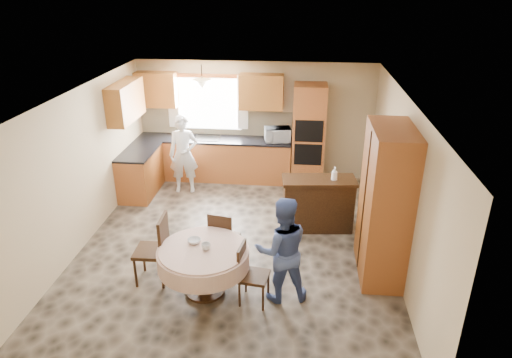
{
  "coord_description": "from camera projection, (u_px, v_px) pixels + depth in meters",
  "views": [
    {
      "loc": [
        0.98,
        -6.36,
        4.08
      ],
      "look_at": [
        0.3,
        0.3,
        1.09
      ],
      "focal_mm": 32.0,
      "sensor_mm": 36.0,
      "label": 1
    }
  ],
  "objects": [
    {
      "name": "base_cab_back",
      "position": [
        215.0,
        159.0,
        9.89
      ],
      "size": [
        3.3,
        0.6,
        0.88
      ],
      "primitive_type": "cube",
      "color": "#CB6C36",
      "rests_on": "floor"
    },
    {
      "name": "oven_lower",
      "position": [
        308.0,
        155.0,
        9.28
      ],
      "size": [
        0.56,
        0.01,
        0.45
      ],
      "primitive_type": "cube",
      "color": "black",
      "rests_on": "oven_tower"
    },
    {
      "name": "wall_back",
      "position": [
        255.0,
        120.0,
        9.75
      ],
      "size": [
        5.0,
        0.02,
        2.5
      ],
      "primitive_type": "cube",
      "color": "tan",
      "rests_on": "floor"
    },
    {
      "name": "bowl_table",
      "position": [
        194.0,
        241.0,
        6.27
      ],
      "size": [
        0.24,
        0.24,
        0.06
      ],
      "primitive_type": "imported",
      "rotation": [
        0.0,
        0.0,
        -0.37
      ],
      "color": "#B2B2B2",
      "rests_on": "dining_table"
    },
    {
      "name": "person_sink",
      "position": [
        184.0,
        154.0,
        9.16
      ],
      "size": [
        0.63,
        0.46,
        1.6
      ],
      "primitive_type": "imported",
      "rotation": [
        0.0,
        0.0,
        0.14
      ],
      "color": "silver",
      "rests_on": "floor"
    },
    {
      "name": "bottle_sideboard",
      "position": [
        334.0,
        175.0,
        7.64
      ],
      "size": [
        0.13,
        0.13,
        0.28
      ],
      "primitive_type": "imported",
      "rotation": [
        0.0,
        0.0,
        0.19
      ],
      "color": "silver",
      "rests_on": "sideboard"
    },
    {
      "name": "floor",
      "position": [
        236.0,
        246.0,
        7.53
      ],
      "size": [
        5.0,
        6.0,
        0.01
      ],
      "primitive_type": "cube",
      "color": "#6B5C4B",
      "rests_on": "ground"
    },
    {
      "name": "wall_cab_right",
      "position": [
        261.0,
        92.0,
        9.32
      ],
      "size": [
        0.9,
        0.33,
        0.72
      ],
      "primitive_type": "cube",
      "color": "#C17130",
      "rests_on": "wall_back"
    },
    {
      "name": "person_dining",
      "position": [
        282.0,
        250.0,
        6.04
      ],
      "size": [
        0.85,
        0.72,
        1.51
      ],
      "primitive_type": "imported",
      "rotation": [
        0.0,
        0.0,
        3.37
      ],
      "color": "#3E4F87",
      "rests_on": "floor"
    },
    {
      "name": "chair_back",
      "position": [
        223.0,
        236.0,
        6.86
      ],
      "size": [
        0.46,
        0.46,
        0.91
      ],
      "rotation": [
        0.0,
        0.0,
        2.94
      ],
      "color": "#39210F",
      "rests_on": "floor"
    },
    {
      "name": "oven_upper",
      "position": [
        309.0,
        131.0,
        9.08
      ],
      "size": [
        0.56,
        0.01,
        0.45
      ],
      "primitive_type": "cube",
      "color": "black",
      "rests_on": "oven_tower"
    },
    {
      "name": "framed_picture",
      "position": [
        391.0,
        142.0,
        7.5
      ],
      "size": [
        0.06,
        0.54,
        0.45
      ],
      "color": "gold",
      "rests_on": "wall_right"
    },
    {
      "name": "ceiling",
      "position": [
        233.0,
        97.0,
        6.52
      ],
      "size": [
        5.0,
        6.0,
        0.01
      ],
      "primitive_type": "cube",
      "color": "white",
      "rests_on": "wall_back"
    },
    {
      "name": "wall_cab_left",
      "position": [
        157.0,
        89.0,
        9.52
      ],
      "size": [
        0.85,
        0.33,
        0.72
      ],
      "primitive_type": "cube",
      "color": "#C17130",
      "rests_on": "wall_back"
    },
    {
      "name": "wall_left",
      "position": [
        79.0,
        170.0,
        7.26
      ],
      "size": [
        0.02,
        6.0,
        2.5
      ],
      "primitive_type": "cube",
      "color": "tan",
      "rests_on": "floor"
    },
    {
      "name": "cup_table",
      "position": [
        206.0,
        246.0,
        6.11
      ],
      "size": [
        0.13,
        0.13,
        0.1
      ],
      "primitive_type": "imported",
      "rotation": [
        0.0,
        0.0,
        0.08
      ],
      "color": "#B2B2B2",
      "rests_on": "dining_table"
    },
    {
      "name": "space_heater",
      "position": [
        372.0,
        235.0,
        7.38
      ],
      "size": [
        0.42,
        0.36,
        0.49
      ],
      "primitive_type": "cube",
      "rotation": [
        0.0,
        0.0,
        0.35
      ],
      "color": "black",
      "rests_on": "floor"
    },
    {
      "name": "curtain_left",
      "position": [
        173.0,
        101.0,
        9.69
      ],
      "size": [
        0.22,
        0.02,
        1.15
      ],
      "primitive_type": "cube",
      "color": "white",
      "rests_on": "wall_back"
    },
    {
      "name": "counter_left",
      "position": [
        138.0,
        152.0,
        9.01
      ],
      "size": [
        0.64,
        1.2,
        0.04
      ],
      "primitive_type": "cube",
      "color": "black",
      "rests_on": "base_cab_left"
    },
    {
      "name": "wall_cab_side",
      "position": [
        126.0,
        101.0,
        8.61
      ],
      "size": [
        0.33,
        1.2,
        0.72
      ],
      "primitive_type": "cube",
      "color": "#C17130",
      "rests_on": "wall_left"
    },
    {
      "name": "bowl_sideboard",
      "position": [
        302.0,
        180.0,
        7.73
      ],
      "size": [
        0.21,
        0.21,
        0.05
      ],
      "primitive_type": "imported",
      "rotation": [
        0.0,
        0.0,
        -0.02
      ],
      "color": "#B2B2B2",
      "rests_on": "sideboard"
    },
    {
      "name": "pendant",
      "position": [
        202.0,
        84.0,
        9.03
      ],
      "size": [
        0.36,
        0.36,
        0.18
      ],
      "primitive_type": "cone",
      "rotation": [
        3.14,
        0.0,
        0.0
      ],
      "color": "beige",
      "rests_on": "ceiling"
    },
    {
      "name": "wall_right",
      "position": [
        401.0,
        183.0,
        6.79
      ],
      "size": [
        0.02,
        6.0,
        2.5
      ],
      "primitive_type": "cube",
      "color": "tan",
      "rests_on": "floor"
    },
    {
      "name": "window",
      "position": [
        208.0,
        103.0,
        9.68
      ],
      "size": [
        1.4,
        0.03,
        1.1
      ],
      "primitive_type": "cube",
      "color": "white",
      "rests_on": "wall_back"
    },
    {
      "name": "chair_left",
      "position": [
        156.0,
        246.0,
        6.47
      ],
      "size": [
        0.46,
        0.46,
        1.04
      ],
      "rotation": [
        0.0,
        0.0,
        -1.54
      ],
      "color": "#39210F",
      "rests_on": "floor"
    },
    {
      "name": "backsplash",
      "position": [
        216.0,
        123.0,
        9.85
      ],
      "size": [
        3.3,
        0.02,
        0.55
      ],
      "primitive_type": "cube",
      "color": "beige",
      "rests_on": "wall_back"
    },
    {
      "name": "dining_table",
      "position": [
        203.0,
        258.0,
        6.22
      ],
      "size": [
        1.25,
        1.25,
        0.71
      ],
      "color": "#39210F",
      "rests_on": "floor"
    },
    {
      "name": "base_cab_left",
      "position": [
        140.0,
        173.0,
        9.19
      ],
      "size": [
        0.6,
        1.2,
        0.88
      ],
      "primitive_type": "cube",
      "color": "#CB6C36",
      "rests_on": "floor"
    },
    {
      "name": "counter_back",
      "position": [
        214.0,
        139.0,
        9.7
      ],
      "size": [
        3.3,
        0.64,
        0.04
      ],
      "primitive_type": "cube",
      "color": "black",
      "rests_on": "base_cab_back"
    },
    {
      "name": "chair_right",
      "position": [
        249.0,
        271.0,
        6.08
      ],
      "size": [
        0.43,
        0.43,
        0.87
      ],
      "rotation": [
        0.0,
        0.0,
        1.43
      ],
      "color": "#39210F",
      "rests_on": "floor"
    },
    {
      "name": "cupboard",
      "position": [
        386.0,
        204.0,
        6.44
      ],
      "size": [
        0.59,
        1.18,
        2.25
      ],
      "primitive_type": "cube",
      "color": "#CB6C36",
      "rests_on": "floor"
    },
    {
      "name": "oven_tower",
      "position": [
        309.0,
        135.0,
        9.44
      ],
      "size": [
        0.66,
        0.62,
        2.12
      ],
      "primitive_type": "cube",
      "color": "#CB6C36",
      "rests_on": "floor"
    },
    {
      "name": "wall_front",
      "position": [
        189.0,
        304.0,
        4.3
      ],
      "size": [
        5.0,
        0.02,
        2.5
      ],
      "primitive_type": "cube",
      "color": "tan",
      "rests_on": "floor"
    },
    {
      "name": "microwave",
      "position": [
        277.0,
        135.0,
        9.46
      ],
      "size": [
        0.58,
        0.45,
        0.29
      ],
      "primitive_type": "imported",
      "rotation": [
        0.0,
        0.0,
        0.19
      ],
      "color": "silver",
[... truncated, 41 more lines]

